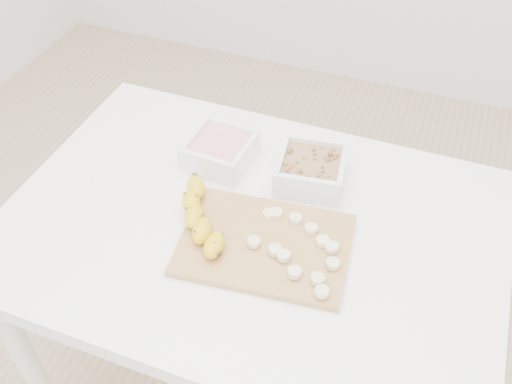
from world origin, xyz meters
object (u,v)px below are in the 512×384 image
(banana, at_px, (202,217))
(bowl_granola, at_px, (311,170))
(bowl_yogurt, at_px, (220,151))
(cutting_board, at_px, (265,245))
(table, at_px, (251,253))

(banana, bearing_deg, bowl_granola, 26.96)
(bowl_yogurt, bearing_deg, cutting_board, -48.10)
(table, distance_m, bowl_granola, 0.22)
(bowl_yogurt, distance_m, cutting_board, 0.27)
(table, bearing_deg, banana, -149.84)
(bowl_yogurt, xyz_separation_m, banana, (0.05, -0.20, 0.00))
(table, xyz_separation_m, bowl_granola, (0.08, 0.16, 0.13))
(bowl_granola, bearing_deg, cutting_board, -97.40)
(cutting_board, xyz_separation_m, banana, (-0.13, 0.00, 0.03))
(table, relative_size, cutting_board, 3.10)
(bowl_granola, distance_m, cutting_board, 0.21)
(table, height_order, bowl_granola, bowl_granola)
(cutting_board, bearing_deg, bowl_granola, 82.60)
(bowl_yogurt, distance_m, bowl_granola, 0.21)
(table, xyz_separation_m, cutting_board, (0.05, -0.05, 0.10))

